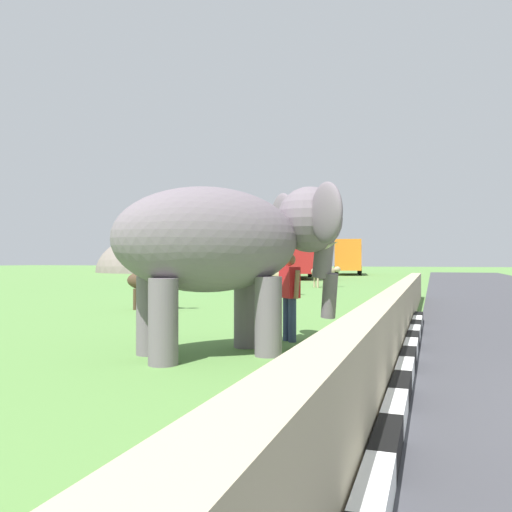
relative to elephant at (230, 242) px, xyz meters
The scene contains 11 objects.
striped_curb 4.10m from the elephant, 131.01° to the right, with size 16.20×0.20×0.24m.
barrier_parapet 2.85m from the elephant, 92.26° to the right, with size 28.00×0.36×1.00m, color tan.
elephant is the anchor object (origin of this frame).
person_handler 1.87m from the elephant, 21.13° to the right, with size 0.51×0.53×1.66m.
bus_teal 23.02m from the elephant, 21.25° to the left, with size 9.43×2.95×3.50m.
bus_red 33.85m from the elephant, 12.46° to the left, with size 10.06×5.20×3.50m.
bus_orange 45.24m from the elephant, ahead, with size 8.87×3.80×3.50m.
cow_near 7.99m from the elephant, 39.48° to the left, with size 0.99×1.93×1.23m.
cow_mid 13.84m from the elephant, 12.72° to the left, with size 1.05×1.92×1.23m.
cow_far 20.51m from the elephant, ahead, with size 1.60×1.67×1.23m.
hill_east 59.83m from the elephant, 27.80° to the left, with size 25.40×20.32×11.70m.
Camera 1 is at (-5.72, 3.40, 1.54)m, focal length 36.03 mm.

